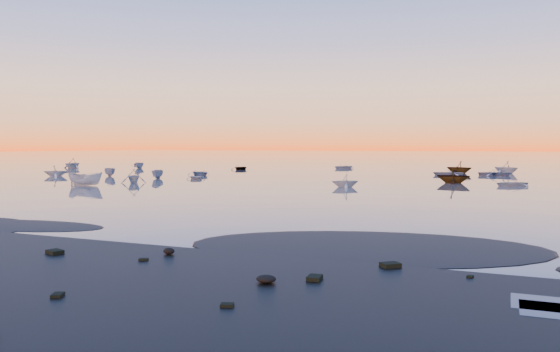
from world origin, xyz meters
The scene contains 4 objects.
ground centered at (0.00, 100.00, 0.00)m, with size 600.00×600.00×0.00m, color slate.
mud_lobes centered at (0.00, -1.00, 0.01)m, with size 140.00×6.00×0.07m, color black, non-canonical shape.
moored_fleet centered at (0.00, 53.00, 0.00)m, with size 124.00×58.00×1.20m, color silver, non-canonical shape.
boat_near_center centered at (-19.94, 24.89, 0.00)m, with size 4.37×1.85×1.51m, color silver.
Camera 1 is at (24.22, -23.45, 4.60)m, focal length 35.00 mm.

